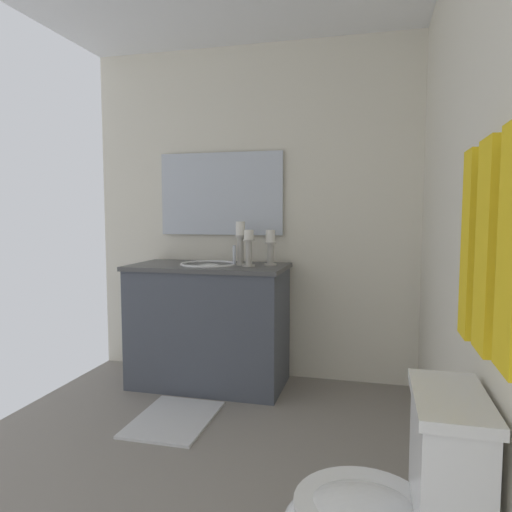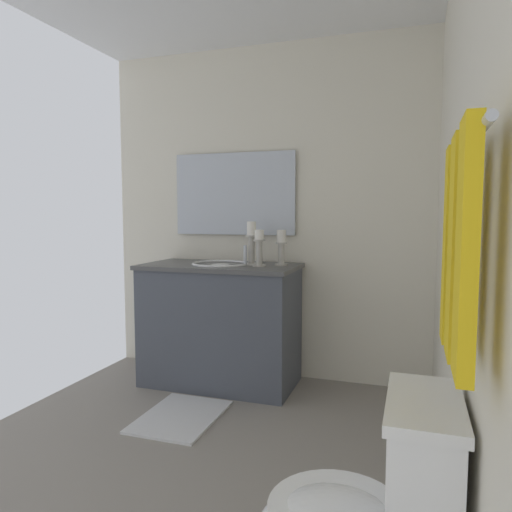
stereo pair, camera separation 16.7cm
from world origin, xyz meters
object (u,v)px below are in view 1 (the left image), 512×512
(bath_mat, at_px, (174,419))
(towel_near_vanity, at_px, (470,244))
(sink_basin, at_px, (209,270))
(vanity_cabinet, at_px, (209,325))
(mirror, at_px, (221,194))
(towel_center, at_px, (488,247))
(candle_holder_mid, at_px, (240,242))
(candle_holder_short, at_px, (249,247))
(candle_holder_tall, at_px, (270,247))
(towel_bar, at_px, (501,146))

(bath_mat, bearing_deg, towel_near_vanity, 51.62)
(sink_basin, bearing_deg, bath_mat, -0.09)
(vanity_cabinet, bearing_deg, towel_near_vanity, 38.85)
(sink_basin, distance_m, mirror, 0.61)
(sink_basin, xyz_separation_m, towel_center, (1.94, 1.39, 0.32))
(sink_basin, relative_size, towel_near_vanity, 0.78)
(vanity_cabinet, xyz_separation_m, candle_holder_mid, (-0.04, 0.22, 0.59))
(vanity_cabinet, xyz_separation_m, towel_near_vanity, (1.73, 1.39, 0.71))
(vanity_cabinet, bearing_deg, bath_mat, 0.00)
(candle_holder_short, height_order, bath_mat, candle_holder_short)
(candle_holder_tall, relative_size, bath_mat, 0.41)
(candle_holder_short, relative_size, bath_mat, 0.42)
(candle_holder_tall, height_order, candle_holder_short, candle_holder_short)
(candle_holder_short, bearing_deg, candle_holder_mid, -131.04)
(sink_basin, height_order, towel_center, towel_center)
(sink_basin, bearing_deg, towel_center, 35.65)
(candle_holder_mid, bearing_deg, candle_holder_short, 48.96)
(vanity_cabinet, distance_m, candle_holder_tall, 0.71)
(candle_holder_short, bearing_deg, towel_center, 29.71)
(candle_holder_short, bearing_deg, candle_holder_tall, 125.19)
(towel_bar, distance_m, towel_center, 0.23)
(candle_holder_tall, bearing_deg, sink_basin, -82.02)
(candle_holder_tall, height_order, candle_holder_mid, candle_holder_mid)
(bath_mat, bearing_deg, sink_basin, 179.91)
(vanity_cabinet, bearing_deg, mirror, 179.99)
(vanity_cabinet, height_order, towel_bar, towel_bar)
(candle_holder_mid, bearing_deg, candle_holder_tall, 96.06)
(towel_bar, bearing_deg, mirror, -147.57)
(mirror, bearing_deg, candle_holder_tall, 63.13)
(vanity_cabinet, distance_m, bath_mat, 0.76)
(mirror, xyz_separation_m, towel_near_vanity, (2.01, 1.39, -0.23))
(sink_basin, relative_size, towel_center, 0.81)
(mirror, relative_size, towel_center, 1.92)
(mirror, bearing_deg, vanity_cabinet, -0.01)
(sink_basin, distance_m, candle_holder_tall, 0.47)
(sink_basin, bearing_deg, vanity_cabinet, -90.00)
(mirror, bearing_deg, bath_mat, 0.00)
(towel_bar, distance_m, bath_mat, 2.36)
(candle_holder_tall, height_order, towel_near_vanity, towel_near_vanity)
(candle_holder_tall, height_order, bath_mat, candle_holder_tall)
(mirror, xyz_separation_m, towel_bar, (2.22, 1.41, 0.00))
(candle_holder_short, relative_size, candle_holder_mid, 0.82)
(candle_holder_short, relative_size, towel_center, 0.50)
(candle_holder_mid, distance_m, towel_center, 2.30)
(towel_center, relative_size, bath_mat, 0.83)
(sink_basin, bearing_deg, towel_near_vanity, 38.83)
(candle_holder_mid, distance_m, bath_mat, 1.24)
(candle_holder_tall, bearing_deg, towel_bar, 26.02)
(sink_basin, distance_m, towel_bar, 2.46)
(sink_basin, height_order, candle_holder_tall, candle_holder_tall)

